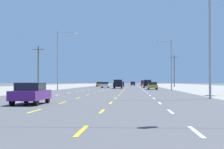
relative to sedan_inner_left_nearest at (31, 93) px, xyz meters
name	(u,v)px	position (x,y,z in m)	size (l,w,h in m)	color
ground_plane	(115,90)	(3.52, 45.92, -0.76)	(572.00, 572.00, 0.00)	#4C4C4F
lane_markings	(122,87)	(3.52, 84.42, -0.75)	(10.64, 227.60, 0.01)	white
sedan_inner_left_nearest	(31,93)	(0.00, 0.00, 0.00)	(1.80, 4.50, 1.46)	#4C196B
sedan_far_right_near	(152,86)	(10.67, 47.35, 0.00)	(1.80, 4.50, 1.46)	#B28C33
suv_center_turn_mid	(118,84)	(3.56, 57.74, 0.27)	(1.98, 4.90, 1.98)	black
sedan_inner_left_midfar	(105,85)	(0.02, 66.69, 0.00)	(1.80, 4.50, 1.46)	white
suv_far_right_far	(147,84)	(10.56, 69.16, 0.27)	(1.98, 4.90, 1.98)	black
hatchback_center_turn_farther	(121,84)	(3.40, 86.75, 0.03)	(1.72, 3.90, 1.54)	#4C196B
sedan_far_left_farthest	(100,84)	(-3.39, 88.75, 0.00)	(1.80, 4.50, 1.46)	#B28C33
suv_far_right_distant_a	(144,83)	(10.65, 104.07, 0.27)	(1.98, 4.90, 1.98)	red
hatchback_inner_right_distant_b	(133,84)	(6.87, 109.76, 0.03)	(1.72, 3.90, 1.54)	#4C196B
streetlight_right_row_0	(205,38)	(13.24, 8.46, 4.66)	(4.14, 0.26, 9.30)	gray
streetlight_left_row_1	(59,57)	(-6.31, 40.85, 5.28)	(3.64, 0.26, 10.62)	gray
streetlight_right_row_1	(170,61)	(13.33, 40.85, 4.40)	(3.46, 0.26, 8.96)	gray
utility_pole_left_row_1	(38,67)	(-10.52, 42.27, 3.46)	(2.20, 0.26, 8.06)	brown
utility_pole_right_row_2	(174,70)	(18.71, 81.53, 4.00)	(2.20, 0.26, 9.12)	brown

